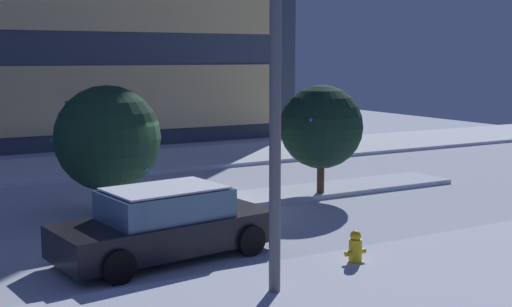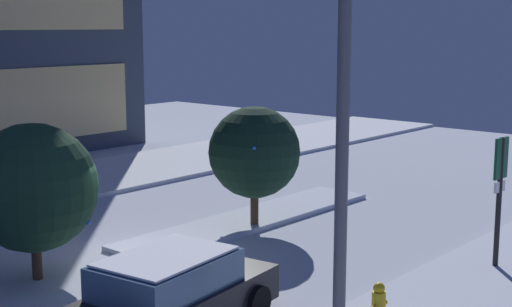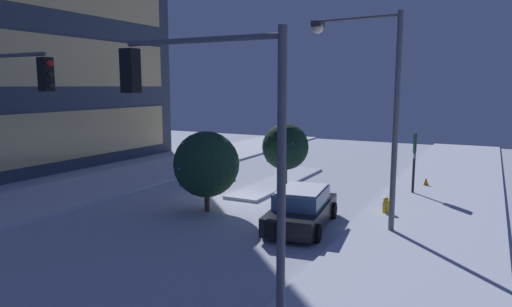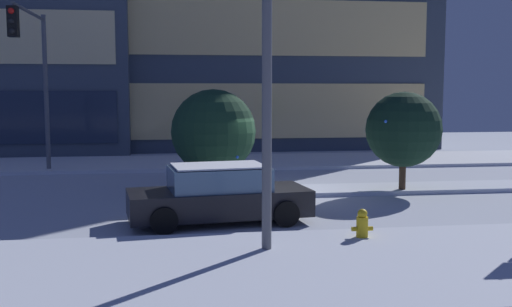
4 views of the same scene
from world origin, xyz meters
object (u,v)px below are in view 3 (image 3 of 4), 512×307
car_near (302,209)px  street_lamp_arched (371,91)px  parking_info_sign (414,156)px  decorated_tree_left_of_median (285,147)px  traffic_light_corner_near_left (215,130)px  decorated_tree_median (206,164)px  construction_cone (426,183)px  fire_hydrant (386,207)px

car_near → street_lamp_arched: size_ratio=0.62×
parking_info_sign → decorated_tree_left_of_median: 6.46m
traffic_light_corner_near_left → decorated_tree_left_of_median: (13.81, 4.44, -2.27)m
car_near → decorated_tree_median: (0.17, 4.38, 1.32)m
decorated_tree_median → construction_cone: size_ratio=6.23×
construction_cone → decorated_tree_median: bearing=139.8°
traffic_light_corner_near_left → fire_hydrant: size_ratio=8.28×
car_near → decorated_tree_left_of_median: bearing=21.3°
fire_hydrant → construction_cone: fire_hydrant is taller
decorated_tree_median → decorated_tree_left_of_median: 6.20m
fire_hydrant → decorated_tree_left_of_median: decorated_tree_left_of_median is taller
decorated_tree_left_of_median → parking_info_sign: bearing=-82.0°
decorated_tree_median → construction_cone: (9.07, -7.67, -1.76)m
decorated_tree_left_of_median → decorated_tree_median: bearing=171.5°
decorated_tree_left_of_median → street_lamp_arched: bearing=-133.9°
decorated_tree_left_of_median → construction_cone: decorated_tree_left_of_median is taller
traffic_light_corner_near_left → decorated_tree_median: bearing=-55.1°
traffic_light_corner_near_left → parking_info_sign: traffic_light_corner_near_left is taller
decorated_tree_median → car_near: bearing=-92.2°
decorated_tree_median → construction_cone: bearing=-40.2°
street_lamp_arched → parking_info_sign: bearing=-91.2°
parking_info_sign → decorated_tree_left_of_median: bearing=10.5°
construction_cone → fire_hydrant: bearing=172.8°
street_lamp_arched → decorated_tree_median: 7.33m
car_near → decorated_tree_median: size_ratio=1.41×
parking_info_sign → decorated_tree_median: 10.15m
street_lamp_arched → fire_hydrant: size_ratio=10.07×
decorated_tree_median → decorated_tree_left_of_median: size_ratio=1.02×
parking_info_sign → construction_cone: bearing=-97.4°
fire_hydrant → decorated_tree_median: (-2.82, 6.88, 1.66)m
decorated_tree_median → parking_info_sign: bearing=-46.1°
decorated_tree_median → decorated_tree_left_of_median: bearing=-8.5°
car_near → fire_hydrant: size_ratio=6.23×
street_lamp_arched → construction_cone: (8.42, -1.05, -4.83)m
car_near → construction_cone: (9.24, -3.30, -0.44)m
decorated_tree_median → decorated_tree_left_of_median: decorated_tree_median is taller
fire_hydrant → construction_cone: bearing=-7.2°
parking_info_sign → decorated_tree_left_of_median: decorated_tree_left_of_median is taller
street_lamp_arched → traffic_light_corner_near_left: bearing=86.2°
street_lamp_arched → construction_cone: street_lamp_arched is taller
car_near → decorated_tree_left_of_median: 7.32m
traffic_light_corner_near_left → construction_cone: traffic_light_corner_near_left is taller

